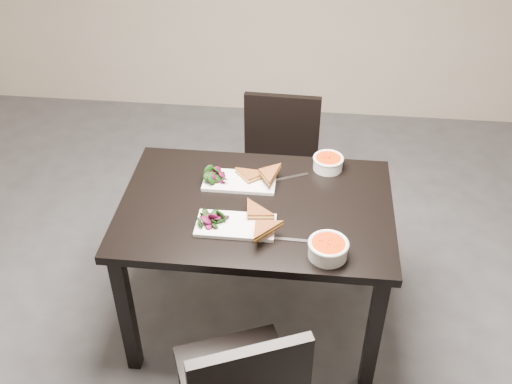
% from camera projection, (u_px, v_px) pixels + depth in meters
% --- Properties ---
extents(ground, '(5.00, 5.00, 0.00)m').
position_uv_depth(ground, '(258.00, 375.00, 2.80)').
color(ground, '#47474C').
rests_on(ground, ground).
extents(table, '(1.20, 0.80, 0.75)m').
position_uv_depth(table, '(256.00, 222.00, 2.68)').
color(table, black).
rests_on(table, ground).
extents(chair_far, '(0.43, 0.43, 0.85)m').
position_uv_depth(chair_far, '(279.00, 163.00, 3.33)').
color(chair_far, black).
rests_on(chair_far, ground).
extents(plate_near, '(0.33, 0.17, 0.02)m').
position_uv_depth(plate_near, '(236.00, 225.00, 2.49)').
color(plate_near, white).
rests_on(plate_near, table).
extents(sandwich_near, '(0.18, 0.14, 0.05)m').
position_uv_depth(sandwich_near, '(251.00, 218.00, 2.48)').
color(sandwich_near, '#98501F').
rests_on(sandwich_near, plate_near).
extents(salad_near, '(0.10, 0.09, 0.05)m').
position_uv_depth(salad_near, '(212.00, 218.00, 2.48)').
color(salad_near, black).
rests_on(salad_near, plate_near).
extents(soup_bowl_near, '(0.16, 0.16, 0.07)m').
position_uv_depth(soup_bowl_near, '(328.00, 248.00, 2.34)').
color(soup_bowl_near, white).
rests_on(soup_bowl_near, table).
extents(cutlery_near, '(0.18, 0.02, 0.00)m').
position_uv_depth(cutlery_near, '(290.00, 240.00, 2.43)').
color(cutlery_near, silver).
rests_on(cutlery_near, table).
extents(plate_far, '(0.33, 0.17, 0.02)m').
position_uv_depth(plate_far, '(240.00, 182.00, 2.74)').
color(plate_far, white).
rests_on(plate_far, table).
extents(sandwich_far, '(0.21, 0.20, 0.05)m').
position_uv_depth(sandwich_far, '(253.00, 178.00, 2.70)').
color(sandwich_far, '#98501F').
rests_on(sandwich_far, plate_far).
extents(salad_far, '(0.10, 0.09, 0.05)m').
position_uv_depth(salad_far, '(218.00, 175.00, 2.73)').
color(salad_far, black).
rests_on(salad_far, plate_far).
extents(soup_bowl_far, '(0.14, 0.14, 0.07)m').
position_uv_depth(soup_bowl_far, '(328.00, 162.00, 2.81)').
color(soup_bowl_far, white).
rests_on(soup_bowl_far, table).
extents(cutlery_far, '(0.17, 0.09, 0.00)m').
position_uv_depth(cutlery_far, '(290.00, 177.00, 2.78)').
color(cutlery_far, silver).
rests_on(cutlery_far, table).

